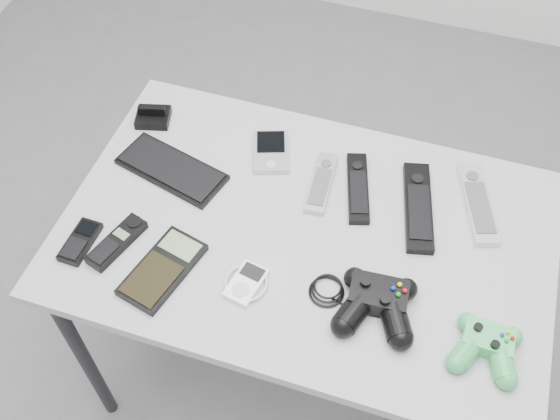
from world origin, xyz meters
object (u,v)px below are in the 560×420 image
(remote_black_b, at_px, (418,206))
(controller_green, at_px, (487,345))
(desk, at_px, (306,246))
(mobile_phone, at_px, (80,241))
(calculator, at_px, (163,269))
(remote_silver_a, at_px, (321,183))
(controller_black, at_px, (377,302))
(mp3_player, at_px, (246,283))
(pda_keyboard, at_px, (172,169))
(cordless_handset, at_px, (117,242))
(remote_silver_b, at_px, (477,202))
(remote_black_a, at_px, (358,187))
(pda, at_px, (271,151))

(remote_black_b, distance_m, controller_green, 0.34)
(desk, height_order, mobile_phone, mobile_phone)
(calculator, bearing_deg, remote_silver_a, 66.17)
(mobile_phone, relative_size, controller_black, 0.41)
(remote_silver_a, distance_m, mp3_player, 0.30)
(pda_keyboard, xyz_separation_m, cordless_handset, (-0.03, -0.22, 0.00))
(controller_green, bearing_deg, remote_silver_a, 146.48)
(remote_silver_a, xyz_separation_m, remote_silver_b, (0.34, 0.05, 0.00))
(cordless_handset, relative_size, controller_black, 0.53)
(mp3_player, bearing_deg, calculator, -162.05)
(cordless_handset, bearing_deg, controller_green, 17.02)
(desk, height_order, remote_black_a, remote_black_a)
(mp3_player, bearing_deg, mobile_phone, -167.23)
(desk, distance_m, cordless_handset, 0.40)
(remote_black_b, height_order, mp3_player, remote_black_b)
(desk, xyz_separation_m, mobile_phone, (-0.44, -0.18, 0.07))
(remote_black_a, relative_size, remote_silver_b, 0.87)
(pda, height_order, controller_green, controller_green)
(controller_green, bearing_deg, controller_black, 176.24)
(remote_black_b, height_order, remote_silver_b, same)
(pda_keyboard, bearing_deg, remote_black_a, 25.02)
(cordless_handset, bearing_deg, mp3_player, 15.60)
(remote_silver_a, bearing_deg, calculator, -131.59)
(pda, distance_m, controller_green, 0.64)
(mp3_player, bearing_deg, remote_silver_b, 50.87)
(mobile_phone, bearing_deg, calculator, -1.23)
(remote_silver_a, xyz_separation_m, remote_black_a, (0.08, 0.01, 0.00))
(pda, bearing_deg, remote_black_b, -27.85)
(cordless_handset, bearing_deg, remote_silver_b, 43.05)
(desk, xyz_separation_m, pda_keyboard, (-0.34, 0.07, 0.07))
(remote_black_b, xyz_separation_m, cordless_handset, (-0.58, -0.29, -0.00))
(calculator, bearing_deg, controller_green, 16.12)
(remote_black_b, bearing_deg, cordless_handset, -166.79)
(controller_black, bearing_deg, remote_silver_a, 120.95)
(pda_keyboard, bearing_deg, mobile_phone, -97.74)
(remote_black_b, distance_m, remote_silver_b, 0.13)
(remote_silver_b, bearing_deg, desk, -170.52)
(pda, height_order, remote_black_b, remote_black_b)
(pda, distance_m, cordless_handset, 0.41)
(pda_keyboard, relative_size, remote_silver_b, 1.13)
(remote_black_a, xyz_separation_m, remote_silver_b, (0.26, 0.04, 0.00))
(remote_black_a, bearing_deg, remote_silver_a, 172.05)
(controller_black, bearing_deg, pda_keyboard, 154.88)
(remote_black_b, relative_size, controller_black, 0.88)
(remote_silver_b, relative_size, cordless_handset, 1.56)
(mp3_player, distance_m, controller_green, 0.47)
(controller_black, relative_size, controller_green, 1.93)
(pda, relative_size, calculator, 0.66)
(pda_keyboard, relative_size, mp3_player, 2.69)
(pda_keyboard, bearing_deg, controller_black, -6.54)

